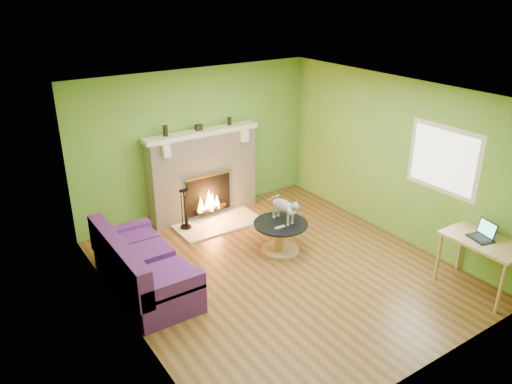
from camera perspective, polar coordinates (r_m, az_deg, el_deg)
floor at (r=7.45m, az=2.72°, el=-8.89°), size 5.00×5.00×0.00m
ceiling at (r=6.46m, az=3.16°, el=11.07°), size 5.00×5.00×0.00m
wall_back at (r=8.85m, az=-6.79°, el=5.58°), size 5.00×0.00×5.00m
wall_front at (r=5.28m, az=19.44°, el=-8.38°), size 5.00×0.00×5.00m
wall_left at (r=5.91m, az=-14.96°, el=-4.33°), size 0.00×5.00×5.00m
wall_right at (r=8.31m, az=15.52°, el=3.70°), size 0.00×5.00×5.00m
window_frame at (r=7.71m, az=20.63°, el=3.50°), size 0.00×1.20×1.20m
window_pane at (r=7.70m, az=20.60°, el=3.49°), size 0.00×1.06×1.06m
fireplace at (r=8.87m, az=-6.08°, el=2.03°), size 2.10×0.46×1.58m
hearth at (r=8.76m, az=-4.28°, el=-3.60°), size 1.50×0.75×0.03m
mantel at (r=8.61m, az=-6.23°, el=6.76°), size 2.10×0.28×0.08m
sofa at (r=7.02m, az=-12.97°, el=-8.51°), size 0.88×1.90×0.85m
coffee_table at (r=7.82m, az=2.80°, el=-4.90°), size 0.85×0.85×0.48m
desk at (r=7.32m, az=24.53°, el=-5.66°), size 0.60×1.04×0.77m
cat at (r=7.71m, az=3.12°, el=-1.89°), size 0.29×0.68×0.42m
remote_silver at (r=7.58m, az=2.76°, el=-4.03°), size 0.17×0.05×0.02m
remote_black at (r=7.60m, az=3.76°, el=-3.98°), size 0.16×0.06×0.02m
laptop at (r=7.24m, az=24.39°, el=-4.10°), size 0.34×0.37×0.23m
fire_tools at (r=8.49m, az=-8.14°, el=-1.87°), size 0.19×0.19×0.72m
mantel_vase_left at (r=8.34m, az=-10.32°, el=6.91°), size 0.08×0.08×0.18m
mantel_vase_right at (r=8.87m, az=-3.06°, el=8.10°), size 0.07×0.07×0.14m
mantel_box at (r=8.60m, az=-6.56°, el=7.35°), size 0.12×0.08×0.10m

